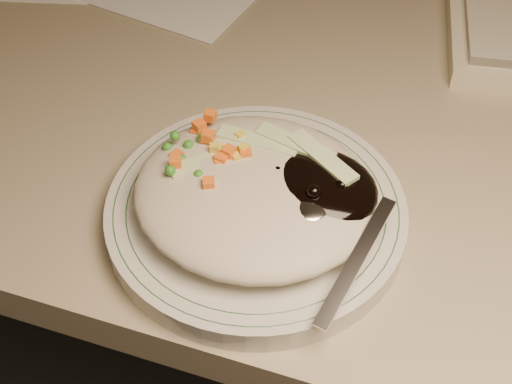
% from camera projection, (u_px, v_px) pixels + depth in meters
% --- Properties ---
extents(desk, '(1.40, 0.70, 0.74)m').
position_uv_depth(desk, '(369.00, 210.00, 0.87)').
color(desk, gray).
rests_on(desk, ground).
extents(plate, '(0.25, 0.25, 0.02)m').
position_uv_depth(plate, '(256.00, 213.00, 0.58)').
color(plate, silver).
rests_on(plate, desk).
extents(plate_rim, '(0.23, 0.23, 0.00)m').
position_uv_depth(plate_rim, '(256.00, 205.00, 0.58)').
color(plate_rim, '#144723').
rests_on(plate_rim, plate).
extents(meal, '(0.20, 0.19, 0.05)m').
position_uv_depth(meal, '(261.00, 189.00, 0.56)').
color(meal, '#BDB499').
rests_on(meal, plate).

